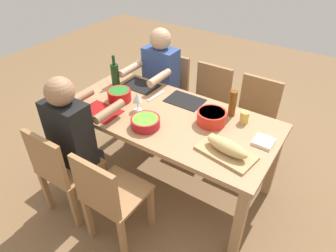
% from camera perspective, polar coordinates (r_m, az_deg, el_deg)
% --- Properties ---
extents(ground_plane, '(8.00, 8.00, 0.00)m').
position_cam_1_polar(ground_plane, '(2.95, 0.00, -9.93)').
color(ground_plane, brown).
extents(dining_table, '(1.78, 0.86, 0.74)m').
position_cam_1_polar(dining_table, '(2.52, 0.00, 0.43)').
color(dining_table, '#A87F56').
rests_on(dining_table, ground_plane).
extents(chair_far_center, '(0.40, 0.40, 0.85)m').
position_cam_1_polar(chair_far_center, '(3.16, 7.55, 4.53)').
color(chair_far_center, '#9E7044').
rests_on(chair_far_center, ground_plane).
extents(chair_near_center, '(0.40, 0.40, 0.85)m').
position_cam_1_polar(chair_near_center, '(2.21, -11.08, -12.72)').
color(chair_near_center, '#9E7044').
rests_on(chair_near_center, ground_plane).
extents(chair_far_left, '(0.40, 0.40, 0.85)m').
position_cam_1_polar(chair_far_left, '(3.37, 0.10, 6.97)').
color(chair_far_left, '#9E7044').
rests_on(chair_far_left, ground_plane).
extents(diner_far_left, '(0.41, 0.53, 1.20)m').
position_cam_1_polar(diner_far_left, '(3.14, -1.77, 9.04)').
color(diner_far_left, '#2D2D38').
rests_on(diner_far_left, ground_plane).
extents(chair_far_right, '(0.40, 0.40, 0.85)m').
position_cam_1_polar(chair_far_right, '(3.02, 15.80, 1.72)').
color(chair_far_right, '#9E7044').
rests_on(chair_far_right, ground_plane).
extents(chair_near_left, '(0.40, 0.40, 0.85)m').
position_cam_1_polar(chair_near_left, '(2.50, -19.42, -7.53)').
color(chair_near_left, '#9E7044').
rests_on(chair_near_left, ground_plane).
extents(diner_near_left, '(0.41, 0.53, 1.20)m').
position_cam_1_polar(diner_near_left, '(2.44, -17.19, -1.49)').
color(diner_near_left, '#2D2D38').
rests_on(diner_near_left, ground_plane).
extents(serving_bowl_pasta, '(0.23, 0.23, 0.10)m').
position_cam_1_polar(serving_bowl_pasta, '(2.37, 8.22, 1.76)').
color(serving_bowl_pasta, red).
rests_on(serving_bowl_pasta, dining_table).
extents(serving_bowl_salad, '(0.23, 0.23, 0.08)m').
position_cam_1_polar(serving_bowl_salad, '(2.32, -4.28, 0.78)').
color(serving_bowl_salad, '#B21923').
rests_on(serving_bowl_salad, dining_table).
extents(serving_bowl_greens, '(0.20, 0.20, 0.10)m').
position_cam_1_polar(serving_bowl_greens, '(2.67, -9.16, 5.86)').
color(serving_bowl_greens, red).
rests_on(serving_bowl_greens, dining_table).
extents(cutting_board, '(0.43, 0.28, 0.02)m').
position_cam_1_polar(cutting_board, '(2.12, 10.89, -4.95)').
color(cutting_board, tan).
rests_on(cutting_board, dining_table).
extents(bread_loaf, '(0.33, 0.16, 0.09)m').
position_cam_1_polar(bread_loaf, '(2.09, 11.05, -3.81)').
color(bread_loaf, tan).
rests_on(bread_loaf, cutting_board).
extents(wine_bottle, '(0.08, 0.08, 0.29)m').
position_cam_1_polar(wine_bottle, '(2.92, -9.97, 9.68)').
color(wine_bottle, '#193819').
rests_on(wine_bottle, dining_table).
extents(beer_bottle, '(0.06, 0.06, 0.22)m').
position_cam_1_polar(beer_bottle, '(2.47, 12.09, 4.18)').
color(beer_bottle, brown).
rests_on(beer_bottle, dining_table).
extents(wine_glass, '(0.08, 0.08, 0.17)m').
position_cam_1_polar(wine_glass, '(2.48, -5.83, 5.24)').
color(wine_glass, silver).
rests_on(wine_glass, dining_table).
extents(placemat_far_center, '(0.32, 0.23, 0.01)m').
position_cam_1_polar(placemat_far_center, '(2.66, 3.20, 4.83)').
color(placemat_far_center, black).
rests_on(placemat_far_center, dining_table).
extents(placemat_far_left, '(0.32, 0.23, 0.01)m').
position_cam_1_polar(placemat_far_left, '(2.90, -5.18, 7.58)').
color(placemat_far_left, black).
rests_on(placemat_far_left, dining_table).
extents(cup_far_right, '(0.07, 0.07, 0.10)m').
position_cam_1_polar(cup_far_right, '(2.44, 14.22, 1.63)').
color(cup_far_right, gold).
rests_on(cup_far_right, dining_table).
extents(placemat_near_left, '(0.32, 0.23, 0.01)m').
position_cam_1_polar(placemat_near_left, '(2.57, -12.53, 2.67)').
color(placemat_near_left, maroon).
rests_on(placemat_near_left, dining_table).
extents(carving_knife, '(0.04, 0.23, 0.01)m').
position_cam_1_polar(carving_knife, '(2.73, -2.22, 5.69)').
color(carving_knife, silver).
rests_on(carving_knife, dining_table).
extents(napkin_stack, '(0.14, 0.14, 0.02)m').
position_cam_1_polar(napkin_stack, '(2.28, 17.58, -2.83)').
color(napkin_stack, white).
rests_on(napkin_stack, dining_table).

